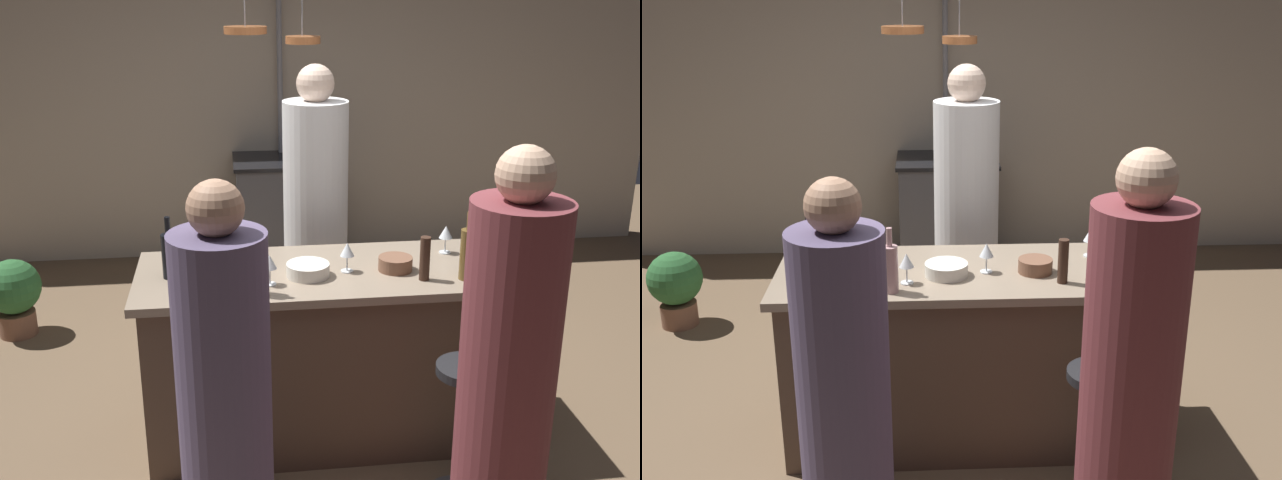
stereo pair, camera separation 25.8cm
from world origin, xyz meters
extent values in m
plane|color=brown|center=(0.00, 0.00, 0.00)|extent=(9.00, 9.00, 0.00)
cube|color=#BCAD99|center=(0.00, 2.85, 1.30)|extent=(6.40, 0.16, 2.60)
cube|color=brown|center=(0.00, 0.00, 0.43)|extent=(1.72, 0.66, 0.86)
cube|color=gray|center=(0.00, 0.00, 0.88)|extent=(1.80, 0.72, 0.04)
cube|color=#47474C|center=(0.00, 2.45, 0.43)|extent=(0.76, 0.60, 0.86)
cube|color=black|center=(0.00, 2.45, 0.88)|extent=(0.80, 0.64, 0.03)
cylinder|color=white|center=(0.06, 0.85, 0.79)|extent=(0.38, 0.38, 1.58)
sphere|color=beige|center=(0.06, 0.85, 1.68)|extent=(0.22, 0.22, 0.22)
cylinder|color=#4C4C51|center=(0.53, -0.62, 0.33)|extent=(0.06, 0.06, 0.62)
cylinder|color=black|center=(0.53, -0.62, 0.66)|extent=(0.26, 0.26, 0.04)
cylinder|color=brown|center=(0.55, -0.99, 0.75)|extent=(0.36, 0.36, 1.51)
sphere|color=#D8AD8C|center=(0.55, -0.99, 1.60)|extent=(0.21, 0.21, 0.21)
cylinder|color=#4C4C51|center=(-0.50, -0.62, 0.33)|extent=(0.06, 0.06, 0.62)
cylinder|color=black|center=(-0.50, -0.62, 0.66)|extent=(0.26, 0.26, 0.04)
cylinder|color=#594C6B|center=(-0.49, -0.96, 0.71)|extent=(0.34, 0.34, 1.43)
sphere|color=tan|center=(-0.49, -0.96, 1.51)|extent=(0.19, 0.19, 0.19)
cylinder|color=gray|center=(0.00, 2.70, 1.07)|extent=(0.04, 0.04, 2.15)
cylinder|color=#B26638|center=(-0.30, 1.42, 1.94)|extent=(0.26, 0.26, 0.04)
cylinder|color=gray|center=(-0.30, 1.42, 2.04)|extent=(0.01, 0.01, 0.21)
cylinder|color=#B26638|center=(0.05, 1.38, 1.88)|extent=(0.22, 0.22, 0.04)
cylinder|color=gray|center=(0.05, 1.42, 2.01)|extent=(0.01, 0.01, 0.27)
cylinder|color=brown|center=(-1.86, 1.37, 0.08)|extent=(0.24, 0.24, 0.16)
sphere|color=#2D6633|center=(-1.86, 1.37, 0.34)|extent=(0.36, 0.36, 0.36)
cylinder|color=#382319|center=(0.45, -0.19, 1.01)|extent=(0.05, 0.05, 0.21)
cylinder|color=#143319|center=(-0.62, 0.06, 1.01)|extent=(0.07, 0.07, 0.21)
cylinder|color=#143319|center=(-0.62, 0.06, 1.15)|extent=(0.03, 0.03, 0.08)
cylinder|color=#B78C8E|center=(-0.34, -0.25, 1.01)|extent=(0.07, 0.07, 0.22)
cylinder|color=#B78C8E|center=(-0.34, -0.25, 1.16)|extent=(0.03, 0.03, 0.08)
cylinder|color=brown|center=(0.64, -0.20, 1.02)|extent=(0.07, 0.07, 0.24)
cylinder|color=brown|center=(0.64, -0.20, 1.18)|extent=(0.03, 0.03, 0.08)
cylinder|color=black|center=(-0.73, -0.01, 1.01)|extent=(0.07, 0.07, 0.21)
cylinder|color=black|center=(-0.73, -0.01, 1.15)|extent=(0.03, 0.03, 0.08)
cylinder|color=silver|center=(0.65, 0.16, 0.90)|extent=(0.06, 0.06, 0.01)
cylinder|color=silver|center=(0.65, 0.16, 0.94)|extent=(0.01, 0.01, 0.07)
cone|color=silver|center=(0.65, 0.16, 1.01)|extent=(0.07, 0.07, 0.06)
cylinder|color=silver|center=(-0.27, -0.16, 0.90)|extent=(0.06, 0.06, 0.01)
cylinder|color=silver|center=(-0.27, -0.16, 0.94)|extent=(0.01, 0.01, 0.07)
cone|color=silver|center=(-0.27, -0.16, 1.01)|extent=(0.07, 0.07, 0.06)
cylinder|color=silver|center=(0.11, -0.04, 0.90)|extent=(0.06, 0.06, 0.01)
cylinder|color=silver|center=(0.11, -0.04, 0.94)|extent=(0.01, 0.01, 0.07)
cone|color=silver|center=(0.11, -0.04, 1.01)|extent=(0.07, 0.07, 0.06)
cylinder|color=silver|center=(-0.09, -0.07, 0.93)|extent=(0.20, 0.20, 0.06)
cylinder|color=brown|center=(0.34, -0.05, 0.93)|extent=(0.16, 0.16, 0.07)
camera|label=1|loc=(-0.44, -3.31, 2.21)|focal=41.74mm
camera|label=2|loc=(-0.18, -3.33, 2.21)|focal=41.74mm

